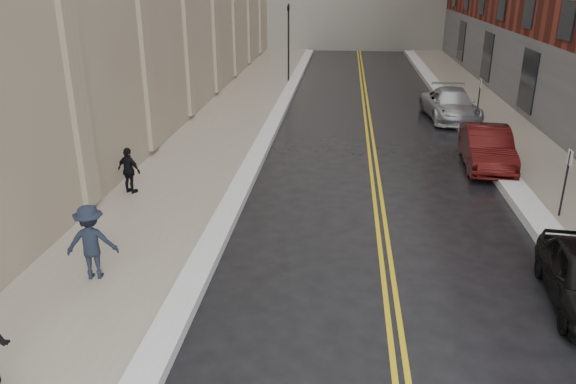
% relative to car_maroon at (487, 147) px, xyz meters
% --- Properties ---
extents(ground, '(160.00, 160.00, 0.00)m').
position_rel_car_maroon_xyz_m(ground, '(-6.80, -13.02, -0.77)').
color(ground, black).
rests_on(ground, ground).
extents(sidewalk_left, '(4.00, 64.00, 0.15)m').
position_rel_car_maroon_xyz_m(sidewalk_left, '(-11.30, 2.98, -0.70)').
color(sidewalk_left, gray).
rests_on(sidewalk_left, ground).
extents(sidewalk_right, '(3.00, 64.00, 0.15)m').
position_rel_car_maroon_xyz_m(sidewalk_right, '(2.20, 2.98, -0.70)').
color(sidewalk_right, gray).
rests_on(sidewalk_right, ground).
extents(lane_stripe_a, '(0.12, 64.00, 0.01)m').
position_rel_car_maroon_xyz_m(lane_stripe_a, '(-4.42, 2.98, -0.77)').
color(lane_stripe_a, gold).
rests_on(lane_stripe_a, ground).
extents(lane_stripe_b, '(0.12, 64.00, 0.01)m').
position_rel_car_maroon_xyz_m(lane_stripe_b, '(-4.18, 2.98, -0.77)').
color(lane_stripe_b, gold).
rests_on(lane_stripe_b, ground).
extents(snow_ridge_left, '(0.70, 60.80, 0.26)m').
position_rel_car_maroon_xyz_m(snow_ridge_left, '(-9.00, 2.98, -0.64)').
color(snow_ridge_left, white).
rests_on(snow_ridge_left, ground).
extents(snow_ridge_right, '(0.85, 60.80, 0.30)m').
position_rel_car_maroon_xyz_m(snow_ridge_right, '(0.35, 2.98, -0.62)').
color(snow_ridge_right, white).
rests_on(snow_ridge_right, ground).
extents(traffic_signal, '(0.18, 0.15, 5.20)m').
position_rel_car_maroon_xyz_m(traffic_signal, '(-9.40, 16.98, 2.31)').
color(traffic_signal, black).
rests_on(traffic_signal, ground).
extents(parking_sign_near, '(0.06, 0.35, 2.23)m').
position_rel_car_maroon_xyz_m(parking_sign_near, '(1.10, -5.02, 0.58)').
color(parking_sign_near, black).
rests_on(parking_sign_near, ground).
extents(parking_sign_far, '(0.06, 0.35, 2.23)m').
position_rel_car_maroon_xyz_m(parking_sign_far, '(1.10, 6.98, 0.58)').
color(parking_sign_far, black).
rests_on(parking_sign_far, ground).
extents(car_maroon, '(1.96, 4.80, 1.55)m').
position_rel_car_maroon_xyz_m(car_maroon, '(0.00, 0.00, 0.00)').
color(car_maroon, '#3F0C0B').
rests_on(car_maroon, ground).
extents(car_silver_near, '(2.37, 5.24, 1.49)m').
position_rel_car_maroon_xyz_m(car_silver_near, '(0.00, 7.83, -0.03)').
color(car_silver_near, '#B5B9BD').
rests_on(car_silver_near, ground).
extents(car_silver_far, '(2.82, 5.13, 1.36)m').
position_rel_car_maroon_xyz_m(car_silver_far, '(-0.10, 7.66, -0.09)').
color(car_silver_far, '#97999F').
rests_on(car_silver_far, ground).
extents(pedestrian_b, '(1.33, 0.93, 1.87)m').
position_rel_car_maroon_xyz_m(pedestrian_b, '(-11.41, -10.00, 0.31)').
color(pedestrian_b, black).
rests_on(pedestrian_b, sidewalk_left).
extents(pedestrian_c, '(0.99, 0.70, 1.57)m').
position_rel_car_maroon_xyz_m(pedestrian_c, '(-12.57, -4.46, 0.16)').
color(pedestrian_c, black).
rests_on(pedestrian_c, sidewalk_left).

